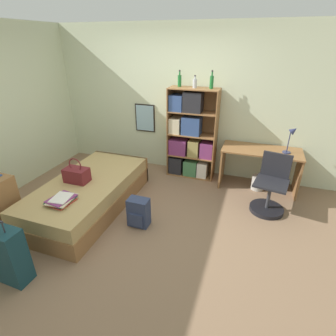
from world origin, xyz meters
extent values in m
plane|color=#84664C|center=(0.00, 0.00, 0.00)|extent=(14.00, 14.00, 0.00)
cube|color=beige|center=(0.00, 1.78, 1.30)|extent=(10.00, 0.06, 2.60)
cube|color=black|center=(-0.60, 1.74, 0.96)|extent=(0.40, 0.02, 0.53)
cube|color=#99C1D6|center=(-0.60, 1.73, 0.96)|extent=(0.36, 0.01, 0.49)
cube|color=olive|center=(-0.80, 0.00, 0.13)|extent=(1.04, 2.09, 0.25)
cube|color=tan|center=(-0.80, 0.00, 0.35)|extent=(1.01, 2.06, 0.20)
cube|color=olive|center=(-0.80, 1.03, 0.23)|extent=(1.04, 0.04, 0.45)
cube|color=maroon|center=(-0.91, -0.06, 0.55)|extent=(0.34, 0.21, 0.21)
torus|color=maroon|center=(-0.91, -0.06, 0.72)|extent=(0.20, 0.02, 0.20)
cube|color=#B2382D|center=(-0.76, -0.60, 0.46)|extent=(0.31, 0.31, 0.02)
cube|color=#427A4C|center=(-0.76, -0.60, 0.47)|extent=(0.27, 0.29, 0.01)
cube|color=#334C84|center=(-0.76, -0.59, 0.48)|extent=(0.28, 0.34, 0.01)
cube|color=#427A4C|center=(-0.77, -0.59, 0.49)|extent=(0.27, 0.33, 0.01)
cube|color=beige|center=(-0.75, -0.60, 0.50)|extent=(0.29, 0.36, 0.01)
cube|color=#7A336B|center=(-0.76, -0.60, 0.51)|extent=(0.30, 0.36, 0.01)
cube|color=silver|center=(-0.75, -0.59, 0.52)|extent=(0.25, 0.29, 0.01)
cube|color=#143842|center=(-0.84, -1.43, 0.32)|extent=(0.52, 0.22, 0.64)
cylinder|color=#2D2D33|center=(-0.70, -1.43, 0.70)|extent=(0.01, 0.01, 0.12)
cube|color=olive|center=(-0.03, 1.55, 0.80)|extent=(0.02, 0.36, 1.60)
cube|color=olive|center=(0.81, 1.55, 0.80)|extent=(0.02, 0.36, 1.60)
cube|color=olive|center=(0.39, 1.73, 0.80)|extent=(0.85, 0.01, 1.60)
cube|color=olive|center=(0.39, 1.55, 0.01)|extent=(0.82, 0.36, 0.02)
cube|color=olive|center=(0.39, 1.55, 0.40)|extent=(0.82, 0.36, 0.02)
cube|color=olive|center=(0.39, 1.55, 0.80)|extent=(0.82, 0.36, 0.02)
cube|color=olive|center=(0.39, 1.55, 1.20)|extent=(0.82, 0.36, 0.02)
cube|color=olive|center=(0.39, 1.55, 1.59)|extent=(0.82, 0.36, 0.02)
cube|color=#232328|center=(0.11, 1.54, 0.18)|extent=(0.25, 0.27, 0.32)
cube|color=#427A4C|center=(0.39, 1.54, 0.16)|extent=(0.24, 0.27, 0.29)
cube|color=silver|center=(0.62, 1.54, 0.16)|extent=(0.18, 0.27, 0.28)
cube|color=#7A336B|center=(0.15, 1.54, 0.55)|extent=(0.32, 0.27, 0.28)
cube|color=#99894C|center=(0.44, 1.54, 0.56)|extent=(0.19, 0.27, 0.29)
cube|color=#7A336B|center=(0.68, 1.54, 0.55)|extent=(0.22, 0.27, 0.28)
cube|color=beige|center=(0.09, 1.54, 0.94)|extent=(0.20, 0.27, 0.27)
cube|color=#334C84|center=(0.38, 1.54, 0.97)|extent=(0.32, 0.27, 0.31)
cube|color=#334C84|center=(0.10, 1.54, 1.34)|extent=(0.23, 0.27, 0.27)
cube|color=#232328|center=(0.39, 1.54, 1.38)|extent=(0.31, 0.27, 0.33)
cylinder|color=#1E6B2D|center=(0.12, 1.60, 1.69)|extent=(0.06, 0.06, 0.19)
cylinder|color=#1E6B2D|center=(0.12, 1.60, 1.82)|extent=(0.02, 0.02, 0.06)
cylinder|color=#232328|center=(0.12, 1.60, 1.86)|extent=(0.03, 0.03, 0.02)
cylinder|color=#B7BCC1|center=(0.39, 1.55, 1.67)|extent=(0.07, 0.07, 0.14)
cylinder|color=#B7BCC1|center=(0.39, 1.55, 1.76)|extent=(0.03, 0.03, 0.04)
cylinder|color=#232328|center=(0.39, 1.55, 1.79)|extent=(0.03, 0.03, 0.02)
cylinder|color=#1E6B2D|center=(0.67, 1.56, 1.70)|extent=(0.06, 0.06, 0.20)
cylinder|color=#1E6B2D|center=(0.67, 1.56, 1.83)|extent=(0.02, 0.02, 0.06)
cylinder|color=#232328|center=(0.67, 1.56, 1.87)|extent=(0.03, 0.03, 0.02)
cube|color=olive|center=(1.59, 1.45, 0.69)|extent=(1.26, 0.57, 0.02)
cube|color=olive|center=(0.98, 1.45, 0.34)|extent=(0.03, 0.53, 0.68)
cube|color=olive|center=(2.19, 1.45, 0.34)|extent=(0.03, 0.53, 0.68)
cylinder|color=navy|center=(1.95, 1.43, 0.71)|extent=(0.12, 0.12, 0.02)
cylinder|color=navy|center=(1.95, 1.43, 0.89)|extent=(0.02, 0.02, 0.33)
cone|color=navy|center=(1.99, 1.43, 1.08)|extent=(0.15, 0.11, 0.15)
cylinder|color=black|center=(1.76, 0.76, 0.03)|extent=(0.49, 0.49, 0.06)
cylinder|color=#333338|center=(1.76, 0.76, 0.23)|extent=(0.05, 0.05, 0.46)
cube|color=black|center=(1.76, 0.76, 0.47)|extent=(0.52, 0.52, 0.03)
cube|color=black|center=(1.80, 0.97, 0.67)|extent=(0.40, 0.11, 0.37)
cube|color=#2D3856|center=(0.10, -0.15, 0.20)|extent=(0.28, 0.18, 0.40)
cube|color=#2D3856|center=(0.10, -0.26, 0.14)|extent=(0.20, 0.03, 0.18)
cylinder|color=#B7B2A8|center=(1.60, 1.39, 0.12)|extent=(0.21, 0.21, 0.25)
camera|label=1|loc=(1.43, -2.80, 2.30)|focal=28.00mm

